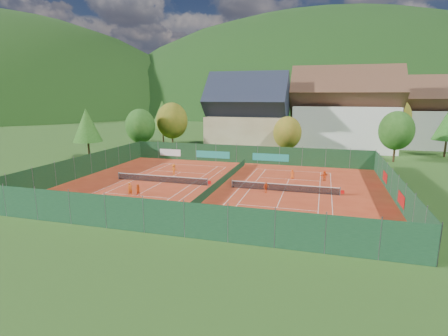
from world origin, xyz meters
TOP-DOWN VIEW (x-y plane):
  - ground at (0.00, 0.00)m, footprint 600.00×600.00m
  - clay_pad at (0.00, 0.00)m, footprint 40.00×32.00m
  - court_markings_left at (-8.00, 0.00)m, footprint 11.03×23.83m
  - court_markings_right at (8.00, 0.00)m, footprint 11.03×23.83m
  - tennis_net_left at (-7.85, 0.00)m, footprint 13.30×0.10m
  - tennis_net_right at (8.15, 0.00)m, footprint 13.30×0.10m
  - court_divider at (0.00, 0.00)m, footprint 0.03×28.80m
  - fence_north at (-0.46, 15.99)m, footprint 40.00×0.10m
  - fence_south at (0.00, -16.00)m, footprint 40.00×0.04m
  - fence_west at (-20.00, 0.00)m, footprint 0.04×32.00m
  - fence_east at (20.00, 0.05)m, footprint 0.09×32.00m
  - chalet at (-3.00, 30.00)m, footprint 16.20×12.00m
  - hotel_block_a at (16.00, 36.00)m, footprint 21.60×11.00m
  - hotel_block_b at (30.00, 44.00)m, footprint 17.28×10.00m
  - tree_west_front at (-22.00, 20.00)m, footprint 5.72×5.72m
  - tree_west_mid at (-18.00, 26.00)m, footprint 6.44×6.44m
  - tree_west_back at (-24.00, 34.00)m, footprint 5.60×5.60m
  - tree_center at (6.00, 22.00)m, footprint 5.01×5.01m
  - tree_east_front at (24.00, 24.00)m, footprint 5.72×5.72m
  - tree_east_mid at (34.00, 32.00)m, footprint 5.04×5.04m
  - tree_west_side at (-28.00, 12.00)m, footprint 5.04×5.04m
  - tree_east_back at (26.00, 40.00)m, footprint 7.15×7.15m
  - mountain_backdrop at (28.54, 233.48)m, footprint 820.00×530.00m
  - ball_hopper at (13.36, -11.10)m, footprint 0.34×0.34m
  - loose_ball_0 at (-8.99, -6.54)m, footprint 0.07×0.07m
  - loose_ball_1 at (4.77, -12.91)m, footprint 0.07×0.07m
  - loose_ball_2 at (1.22, 3.25)m, footprint 0.07×0.07m
  - loose_ball_3 at (-1.83, 7.07)m, footprint 0.07×0.07m
  - player_left_near at (-8.68, -6.64)m, footprint 0.66×0.64m
  - player_left_mid at (-7.80, -6.42)m, footprint 0.66×0.52m
  - player_left_far at (-8.23, 4.55)m, footprint 1.09×0.73m
  - player_right_near at (6.00, -1.08)m, footprint 0.72×0.77m
  - player_right_far_a at (8.39, 6.86)m, footprint 0.64×0.42m
  - player_right_far_b at (12.63, 6.82)m, footprint 1.23×1.14m

SIDE VIEW (x-z plane):
  - mountain_backdrop at x=28.54m, z-range -160.64..81.36m
  - ground at x=0.00m, z-range -0.02..-0.02m
  - clay_pad at x=0.00m, z-range 0.00..0.01m
  - court_markings_left at x=-8.00m, z-range 0.01..0.01m
  - court_markings_right at x=8.00m, z-range 0.01..0.01m
  - loose_ball_0 at x=-8.99m, z-range 0.00..0.07m
  - loose_ball_1 at x=4.77m, z-range 0.00..0.07m
  - loose_ball_2 at x=1.22m, z-range 0.00..0.07m
  - loose_ball_3 at x=-1.83m, z-range 0.00..0.07m
  - court_divider at x=0.00m, z-range 0.00..1.00m
  - tennis_net_left at x=-7.85m, z-range 0.00..1.02m
  - tennis_net_right at x=8.15m, z-range 0.00..1.02m
  - ball_hopper at x=13.36m, z-range 0.16..0.96m
  - player_right_near at x=6.00m, z-range 0.00..1.28m
  - player_right_far_a at x=8.39m, z-range 0.00..1.31m
  - player_left_mid at x=-7.80m, z-range 0.00..1.35m
  - player_right_far_b at x=12.63m, z-range 0.00..1.37m
  - player_left_near at x=-8.68m, z-range 0.00..1.54m
  - player_left_far at x=-8.23m, z-range 0.00..1.57m
  - fence_north at x=-0.46m, z-range -0.03..2.97m
  - fence_east at x=20.00m, z-range -0.02..2.98m
  - fence_south at x=0.00m, z-range 0.00..3.00m
  - fence_west at x=-20.00m, z-range 0.00..3.00m
  - tree_center at x=6.00m, z-range 0.92..8.52m
  - tree_west_front at x=-22.00m, z-range 1.05..9.74m
  - tree_east_front at x=24.00m, z-range 1.05..9.74m
  - tree_east_mid at x=34.00m, z-range 1.56..10.56m
  - tree_west_side at x=-28.00m, z-range 1.56..10.56m
  - tree_west_mid at x=-18.00m, z-range 1.18..10.96m
  - hotel_block_b at x=30.00m, z-range -1.13..14.37m
  - chalet at x=-3.00m, z-range -1.38..14.62m
  - tree_west_back at x=-24.00m, z-range 1.74..11.74m
  - tree_east_back at x=26.00m, z-range 1.31..12.18m
  - hotel_block_a at x=16.00m, z-range -1.24..16.01m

